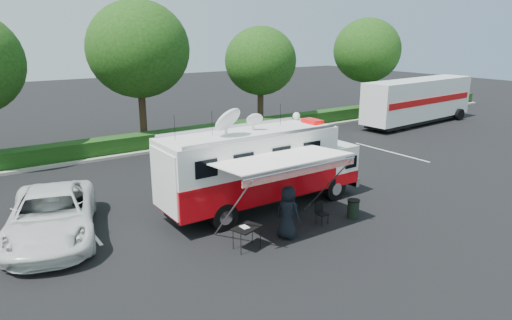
{
  "coord_description": "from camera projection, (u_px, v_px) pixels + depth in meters",
  "views": [
    {
      "loc": [
        -10.15,
        -14.26,
        6.92
      ],
      "look_at": [
        0.0,
        0.5,
        1.9
      ],
      "focal_mm": 32.0,
      "sensor_mm": 36.0,
      "label": 1
    }
  ],
  "objects": [
    {
      "name": "command_truck",
      "position": [
        262.0,
        166.0,
        18.2
      ],
      "size": [
        8.61,
        2.37,
        4.14
      ],
      "color": "black",
      "rests_on": "ground_plane"
    },
    {
      "name": "person",
      "position": [
        287.0,
        238.0,
        15.95
      ],
      "size": [
        0.87,
        1.07,
        1.89
      ],
      "primitive_type": "imported",
      "rotation": [
        0.0,
        0.0,
        1.9
      ],
      "color": "black",
      "rests_on": "ground_plane"
    },
    {
      "name": "awning",
      "position": [
        285.0,
        162.0,
        15.59
      ],
      "size": [
        4.7,
        2.44,
        2.84
      ],
      "color": "white",
      "rests_on": "ground_plane"
    },
    {
      "name": "white_suv",
      "position": [
        55.0,
        238.0,
        15.93
      ],
      "size": [
        4.33,
        6.57,
        1.68
      ],
      "primitive_type": "imported",
      "rotation": [
        0.0,
        0.0,
        -0.28
      ],
      "color": "silver",
      "rests_on": "ground_plane"
    },
    {
      "name": "stall_lines",
      "position": [
        216.0,
        189.0,
        20.82
      ],
      "size": [
        24.12,
        5.5,
        0.01
      ],
      "color": "silver",
      "rests_on": "ground_plane"
    },
    {
      "name": "trash_bin",
      "position": [
        353.0,
        209.0,
        17.59
      ],
      "size": [
        0.48,
        0.48,
        0.72
      ],
      "color": "black",
      "rests_on": "ground_plane"
    },
    {
      "name": "semi_trailer",
      "position": [
        418.0,
        101.0,
        35.3
      ],
      "size": [
        11.35,
        3.15,
        3.46
      ],
      "color": "silver",
      "rests_on": "ground_plane"
    },
    {
      "name": "ground_plane",
      "position": [
        263.0,
        207.0,
        18.72
      ],
      "size": [
        120.0,
        120.0,
        0.0
      ],
      "primitive_type": "plane",
      "color": "black",
      "rests_on": "ground"
    },
    {
      "name": "folding_table",
      "position": [
        247.0,
        228.0,
        14.91
      ],
      "size": [
        1.08,
        0.9,
        0.79
      ],
      "color": "black",
      "rests_on": "ground_plane"
    },
    {
      "name": "folding_chair",
      "position": [
        321.0,
        211.0,
        17.05
      ],
      "size": [
        0.4,
        0.42,
        0.83
      ],
      "color": "black",
      "rests_on": "ground_plane"
    },
    {
      "name": "back_border",
      "position": [
        158.0,
        65.0,
        28.23
      ],
      "size": [
        60.0,
        6.14,
        8.87
      ],
      "color": "#9E998E",
      "rests_on": "ground_plane"
    }
  ]
}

